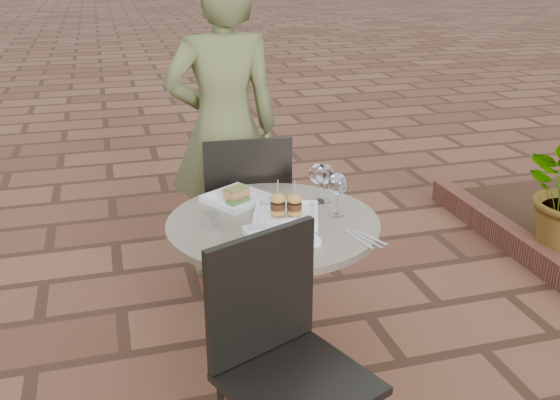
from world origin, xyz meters
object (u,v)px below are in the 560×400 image
object	(u,v)px
chair_far	(246,204)
cafe_table	(273,272)
plate_sliders	(286,211)
plate_salmon	(237,197)
chair_near	(281,345)
diner	(224,130)
plate_tuna	(280,236)

from	to	relation	value
chair_far	cafe_table	bearing A→B (deg)	91.69
chair_far	plate_sliders	bearing A→B (deg)	96.97
chair_far	plate_salmon	bearing A→B (deg)	75.63
chair_near	diner	world-z (taller)	diner
chair_near	plate_tuna	size ratio (longest dim) A/B	3.46
chair_far	plate_tuna	size ratio (longest dim) A/B	3.46
chair_near	diner	size ratio (longest dim) A/B	0.54
chair_far	chair_near	distance (m)	1.26
cafe_table	plate_sliders	world-z (taller)	plate_sliders
plate_sliders	plate_tuna	distance (m)	0.21
chair_near	plate_tuna	world-z (taller)	chair_near
chair_near	cafe_table	bearing A→B (deg)	54.64
cafe_table	diner	size ratio (longest dim) A/B	0.52
chair_far	plate_sliders	world-z (taller)	chair_far
chair_far	plate_tuna	distance (m)	0.84
diner	plate_tuna	distance (m)	1.15
plate_salmon	chair_near	bearing A→B (deg)	-92.53
chair_far	diner	size ratio (longest dim) A/B	0.54
cafe_table	plate_sliders	bearing A→B (deg)	4.79
cafe_table	plate_tuna	xyz separation A→B (m)	(-0.02, -0.18, 0.26)
chair_near	diner	distance (m)	1.61
chair_far	plate_sliders	distance (m)	0.66
cafe_table	chair_near	bearing A→B (deg)	-102.84
chair_near	plate_salmon	distance (m)	0.89
diner	plate_sliders	size ratio (longest dim) A/B	5.11
chair_far	plate_salmon	world-z (taller)	chair_far
cafe_table	chair_near	distance (m)	0.64
cafe_table	plate_salmon	size ratio (longest dim) A/B	2.71
plate_salmon	chair_far	bearing A→B (deg)	71.91
chair_near	plate_salmon	bearing A→B (deg)	64.96
chair_far	plate_salmon	distance (m)	0.45
plate_salmon	plate_sliders	size ratio (longest dim) A/B	0.98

